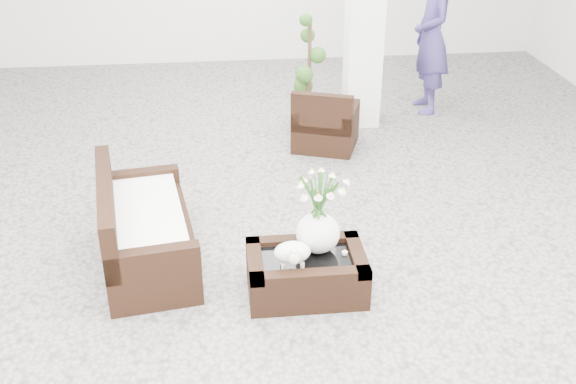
{
  "coord_description": "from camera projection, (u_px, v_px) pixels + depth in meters",
  "views": [
    {
      "loc": [
        -0.52,
        -4.96,
        3.22
      ],
      "look_at": [
        0.0,
        -0.1,
        0.62
      ],
      "focal_mm": 42.85,
      "sensor_mm": 36.0,
      "label": 1
    }
  ],
  "objects": [
    {
      "name": "tealight",
      "position": [
        345.0,
        252.0,
        5.28
      ],
      "size": [
        0.04,
        0.04,
        0.03
      ],
      "primitive_type": "cylinder",
      "color": "white",
      "rests_on": "coffee_table"
    },
    {
      "name": "planter_narcissus",
      "position": [
        319.0,
        205.0,
        5.15
      ],
      "size": [
        0.44,
        0.44,
        0.8
      ],
      "primitive_type": null,
      "color": "white",
      "rests_on": "coffee_table"
    },
    {
      "name": "sheep_figurine",
      "position": [
        292.0,
        254.0,
        5.09
      ],
      "size": [
        0.28,
        0.23,
        0.21
      ],
      "primitive_type": "ellipsoid",
      "color": "white",
      "rests_on": "coffee_table"
    },
    {
      "name": "shopper",
      "position": [
        432.0,
        37.0,
        8.41
      ],
      "size": [
        0.45,
        0.69,
        1.9
      ],
      "primitive_type": "imported",
      "rotation": [
        0.0,
        0.0,
        -1.57
      ],
      "color": "navy",
      "rests_on": "ground"
    },
    {
      "name": "armchair",
      "position": [
        326.0,
        117.0,
        7.68
      ],
      "size": [
        0.85,
        0.83,
        0.71
      ],
      "primitive_type": "cube",
      "rotation": [
        0.0,
        0.0,
        2.8
      ],
      "color": "black",
      "rests_on": "ground"
    },
    {
      "name": "topiary",
      "position": [
        309.0,
        73.0,
        8.05
      ],
      "size": [
        0.36,
        0.36,
        1.35
      ],
      "primitive_type": null,
      "color": "#254717",
      "rests_on": "ground"
    },
    {
      "name": "coffee_table",
      "position": [
        306.0,
        275.0,
        5.31
      ],
      "size": [
        0.9,
        0.6,
        0.31
      ],
      "primitive_type": "cube",
      "color": "black",
      "rests_on": "ground"
    },
    {
      "name": "loveseat",
      "position": [
        146.0,
        220.0,
        5.59
      ],
      "size": [
        0.91,
        1.54,
        0.77
      ],
      "primitive_type": "cube",
      "rotation": [
        0.0,
        0.0,
        1.72
      ],
      "color": "black",
      "rests_on": "ground"
    },
    {
      "name": "ground",
      "position": [
        287.0,
        250.0,
        5.91
      ],
      "size": [
        11.0,
        11.0,
        0.0
      ],
      "primitive_type": "plane",
      "color": "gray",
      "rests_on": "ground"
    }
  ]
}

